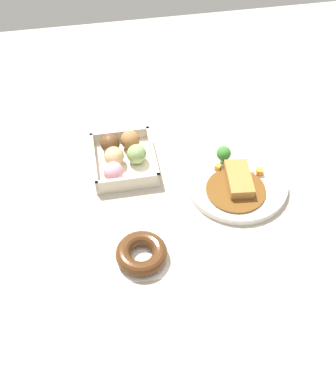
{
  "coord_description": "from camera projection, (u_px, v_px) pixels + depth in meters",
  "views": [
    {
      "loc": [
        0.79,
        -0.15,
        0.88
      ],
      "look_at": [
        0.06,
        -0.02,
        0.03
      ],
      "focal_mm": 44.68,
      "sensor_mm": 36.0,
      "label": 1
    }
  ],
  "objects": [
    {
      "name": "chocolate_ring_donut",
      "position": [
        142.0,
        254.0,
        1.03
      ],
      "size": [
        0.12,
        0.12,
        0.04
      ],
      "color": "white",
      "rests_on": "ground_plane"
    },
    {
      "name": "curry_plate",
      "position": [
        236.0,
        182.0,
        1.17
      ],
      "size": [
        0.25,
        0.25,
        0.07
      ],
      "color": "white",
      "rests_on": "ground_plane"
    },
    {
      "name": "ground_plane",
      "position": [
        171.0,
        182.0,
        1.19
      ],
      "size": [
        1.6,
        1.6,
        0.0
      ],
      "primitive_type": "plane",
      "color": "#B2A893"
    },
    {
      "name": "donut_box",
      "position": [
        122.0,
        157.0,
        1.22
      ],
      "size": [
        0.18,
        0.16,
        0.06
      ],
      "color": "beige",
      "rests_on": "ground_plane"
    }
  ]
}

